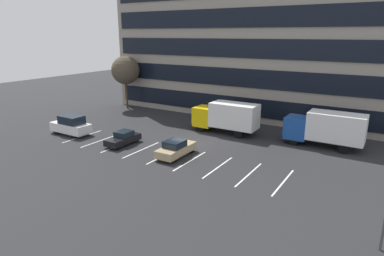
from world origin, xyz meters
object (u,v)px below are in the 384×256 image
(box_truck_blue, at_px, (326,128))
(sedan_black, at_px, (123,138))
(box_truck_yellow, at_px, (226,116))
(sedan_tan, at_px, (176,149))
(bare_tree, at_px, (126,70))
(suv_white, at_px, (71,125))

(box_truck_blue, relative_size, sedan_black, 1.97)
(box_truck_yellow, bearing_deg, sedan_black, -127.37)
(box_truck_yellow, xyz_separation_m, box_truck_blue, (10.49, 0.79, 0.01))
(box_truck_yellow, relative_size, box_truck_blue, 0.99)
(sedan_black, bearing_deg, sedan_tan, 0.52)
(box_truck_yellow, bearing_deg, sedan_tan, -93.84)
(bare_tree, bearing_deg, box_truck_yellow, -12.22)
(suv_white, distance_m, bare_tree, 14.99)
(box_truck_blue, bearing_deg, sedan_black, -150.23)
(sedan_black, height_order, bare_tree, bare_tree)
(box_truck_blue, xyz_separation_m, suv_white, (-25.03, -10.41, -0.95))
(sedan_black, distance_m, bare_tree, 18.32)
(sedan_black, xyz_separation_m, suv_white, (-7.47, -0.36, 0.39))
(box_truck_yellow, bearing_deg, bare_tree, 167.78)
(box_truck_yellow, xyz_separation_m, sedan_black, (-7.07, -9.25, -1.32))
(box_truck_yellow, height_order, suv_white, box_truck_yellow)
(box_truck_yellow, distance_m, sedan_tan, 9.30)
(box_truck_blue, height_order, sedan_black, box_truck_blue)
(box_truck_blue, bearing_deg, suv_white, -157.42)
(box_truck_blue, relative_size, suv_white, 1.60)
(box_truck_yellow, distance_m, suv_white, 17.46)
(box_truck_yellow, height_order, box_truck_blue, box_truck_blue)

